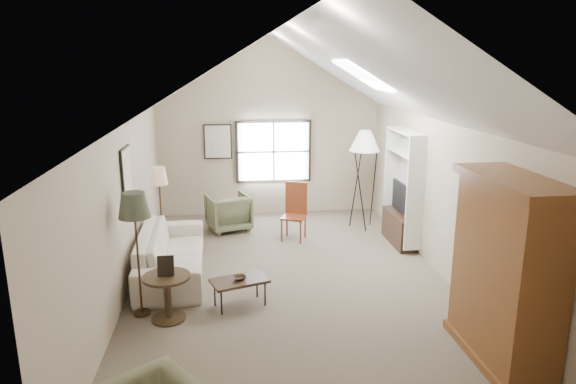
{
  "coord_description": "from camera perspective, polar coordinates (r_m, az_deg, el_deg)",
  "views": [
    {
      "loc": [
        -0.96,
        -7.51,
        3.42
      ],
      "look_at": [
        0.0,
        0.4,
        1.4
      ],
      "focal_mm": 32.0,
      "sensor_mm": 36.0,
      "label": 1
    }
  ],
  "objects": [
    {
      "name": "room_shell",
      "position": [
        7.58,
        0.37,
        12.61
      ],
      "size": [
        5.01,
        8.01,
        4.0
      ],
      "color": "#685E4A",
      "rests_on": "ground"
    },
    {
      "name": "window",
      "position": [
        11.69,
        -1.61,
        4.51
      ],
      "size": [
        1.72,
        0.08,
        1.42
      ],
      "primitive_type": "cube",
      "color": "black",
      "rests_on": "room_shell"
    },
    {
      "name": "skylight",
      "position": [
        8.71,
        8.33,
        12.76
      ],
      "size": [
        0.8,
        1.2,
        0.52
      ],
      "primitive_type": null,
      "color": "white",
      "rests_on": "room_shell"
    },
    {
      "name": "wall_art",
      "position": [
        9.65,
        -12.3,
        3.79
      ],
      "size": [
        1.97,
        3.71,
        0.88
      ],
      "color": "black",
      "rests_on": "room_shell"
    },
    {
      "name": "armoire",
      "position": [
        6.43,
        23.12,
        -8.12
      ],
      "size": [
        0.6,
        1.5,
        2.2
      ],
      "primitive_type": "cube",
      "color": "brown",
      "rests_on": "ground"
    },
    {
      "name": "tv_alcove",
      "position": [
        9.95,
        12.65,
        0.69
      ],
      "size": [
        0.32,
        1.3,
        2.1
      ],
      "primitive_type": "cube",
      "color": "white",
      "rests_on": "ground"
    },
    {
      "name": "media_console",
      "position": [
        10.18,
        12.28,
        -3.98
      ],
      "size": [
        0.34,
        1.18,
        0.6
      ],
      "primitive_type": "cube",
      "color": "#382316",
      "rests_on": "ground"
    },
    {
      "name": "tv_panel",
      "position": [
        10.0,
        12.47,
        -0.6
      ],
      "size": [
        0.05,
        0.9,
        0.55
      ],
      "primitive_type": "cube",
      "color": "black",
      "rests_on": "media_console"
    },
    {
      "name": "sofa",
      "position": [
        8.74,
        -12.81,
        -6.54
      ],
      "size": [
        1.09,
        2.6,
        0.75
      ],
      "primitive_type": "imported",
      "rotation": [
        0.0,
        0.0,
        1.6
      ],
      "color": "beige",
      "rests_on": "ground"
    },
    {
      "name": "armchair_far",
      "position": [
        10.79,
        -6.65,
        -2.24
      ],
      "size": [
        1.03,
        1.04,
        0.76
      ],
      "primitive_type": "imported",
      "rotation": [
        0.0,
        0.0,
        3.44
      ],
      "color": "#5D6647",
      "rests_on": "ground"
    },
    {
      "name": "coffee_table",
      "position": [
        7.55,
        -5.37,
        -11.06
      ],
      "size": [
        0.9,
        0.68,
        0.41
      ],
      "primitive_type": "cube",
      "rotation": [
        0.0,
        0.0,
        0.33
      ],
      "color": "#352415",
      "rests_on": "ground"
    },
    {
      "name": "bowl",
      "position": [
        7.46,
        -5.41,
        -9.48
      ],
      "size": [
        0.24,
        0.24,
        0.05
      ],
      "primitive_type": "imported",
      "rotation": [
        0.0,
        0.0,
        0.33
      ],
      "color": "#332314",
      "rests_on": "coffee_table"
    },
    {
      "name": "side_table",
      "position": [
        7.28,
        -13.23,
        -11.36
      ],
      "size": [
        0.66,
        0.66,
        0.64
      ],
      "primitive_type": "cylinder",
      "rotation": [
        0.0,
        0.0,
        0.03
      ],
      "color": "#3D2D19",
      "rests_on": "ground"
    },
    {
      "name": "side_chair",
      "position": [
        10.07,
        0.63,
        -2.25
      ],
      "size": [
        0.58,
        0.58,
        1.13
      ],
      "primitive_type": "cube",
      "rotation": [
        0.0,
        0.0,
        -0.39
      ],
      "color": "maroon",
      "rests_on": "ground"
    },
    {
      "name": "tripod_lamp",
      "position": [
        10.77,
        8.38,
        1.4
      ],
      "size": [
        0.82,
        0.82,
        2.12
      ],
      "primitive_type": null,
      "rotation": [
        0.0,
        0.0,
        0.43
      ],
      "color": "white",
      "rests_on": "ground"
    },
    {
      "name": "dark_lamp",
      "position": [
        7.3,
        -16.36,
        -6.61
      ],
      "size": [
        0.44,
        0.44,
        1.79
      ],
      "primitive_type": null,
      "rotation": [
        0.0,
        0.0,
        0.03
      ],
      "color": "#2C2F21",
      "rests_on": "ground"
    },
    {
      "name": "tan_lamp",
      "position": [
        9.78,
        -13.95,
        -1.73
      ],
      "size": [
        0.33,
        0.33,
        1.61
      ],
      "primitive_type": null,
      "rotation": [
        0.0,
        0.0,
        0.03
      ],
      "color": "tan",
      "rests_on": "ground"
    }
  ]
}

